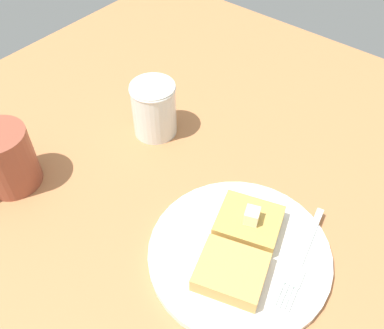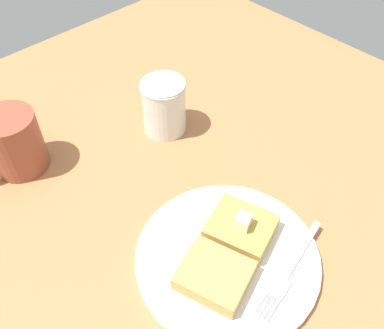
{
  "view_description": "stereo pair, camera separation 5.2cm",
  "coord_description": "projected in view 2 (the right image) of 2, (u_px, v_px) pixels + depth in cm",
  "views": [
    {
      "loc": [
        30.95,
        25.43,
        50.9
      ],
      "look_at": [
        -1.07,
        -0.54,
        6.7
      ],
      "focal_mm": 40.0,
      "sensor_mm": 36.0,
      "label": 1
    },
    {
      "loc": [
        27.41,
        29.27,
        50.9
      ],
      "look_at": [
        -1.07,
        -0.54,
        6.7
      ],
      "focal_mm": 40.0,
      "sensor_mm": 36.0,
      "label": 2
    }
  ],
  "objects": [
    {
      "name": "butter_pat_primary",
      "position": [
        243.0,
        221.0,
        0.54
      ],
      "size": [
        2.49,
        2.38,
        1.99
      ],
      "primitive_type": "cube",
      "rotation": [
        0.0,
        0.0,
        0.36
      ],
      "color": "beige",
      "rests_on": "toast_slice_left"
    },
    {
      "name": "syrup_jar",
      "position": [
        164.0,
        108.0,
        0.69
      ],
      "size": [
        7.32,
        7.32,
        9.18
      ],
      "color": "#582C07",
      "rests_on": "table_surface"
    },
    {
      "name": "fork",
      "position": [
        287.0,
        272.0,
        0.52
      ],
      "size": [
        15.98,
        4.48,
        0.36
      ],
      "color": "silver",
      "rests_on": "plate"
    },
    {
      "name": "toast_slice_left",
      "position": [
        241.0,
        228.0,
        0.56
      ],
      "size": [
        9.21,
        9.88,
        2.32
      ],
      "primitive_type": "cube",
      "rotation": [
        0.0,
        0.0,
        0.31
      ],
      "color": "gold",
      "rests_on": "plate"
    },
    {
      "name": "plate",
      "position": [
        227.0,
        258.0,
        0.55
      ],
      "size": [
        23.49,
        23.49,
        1.19
      ],
      "color": "white",
      "rests_on": "table_surface"
    },
    {
      "name": "coffee_mug",
      "position": [
        13.0,
        143.0,
        0.63
      ],
      "size": [
        11.17,
        8.12,
        9.53
      ],
      "color": "brown",
      "rests_on": "table_surface"
    },
    {
      "name": "table_surface",
      "position": [
        189.0,
        196.0,
        0.64
      ],
      "size": [
        103.26,
        103.26,
        2.2
      ],
      "primitive_type": "cube",
      "color": "#AE6E42",
      "rests_on": "ground"
    },
    {
      "name": "toast_slice_middle",
      "position": [
        214.0,
        275.0,
        0.51
      ],
      "size": [
        9.21,
        9.88,
        2.32
      ],
      "primitive_type": "cube",
      "rotation": [
        0.0,
        0.0,
        0.31
      ],
      "color": "tan",
      "rests_on": "plate"
    }
  ]
}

